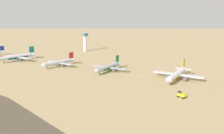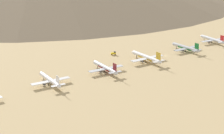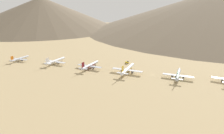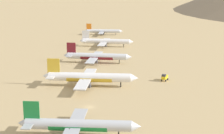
% 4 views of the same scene
% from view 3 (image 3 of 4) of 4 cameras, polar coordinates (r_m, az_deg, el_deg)
% --- Properties ---
extents(ground_plane, '(2455.78, 2455.78, 0.00)m').
position_cam_3_polar(ground_plane, '(255.12, 11.56, -2.21)').
color(ground_plane, tan).
extents(parked_jet_3, '(44.58, 36.41, 12.87)m').
position_cam_3_polar(parked_jet_3, '(250.44, 18.61, -2.13)').
color(parked_jet_3, '#B2B7C1').
rests_on(parked_jet_3, ground).
extents(parked_jet_4, '(50.25, 41.00, 14.50)m').
position_cam_3_polar(parked_jet_4, '(256.63, 4.51, -0.64)').
color(parked_jet_4, white).
rests_on(parked_jet_4, ground).
extents(parked_jet_5, '(45.97, 37.40, 13.25)m').
position_cam_3_polar(parked_jet_5, '(275.16, -6.40, 0.47)').
color(parked_jet_5, silver).
rests_on(parked_jet_5, ground).
extents(parked_jet_6, '(44.73, 36.41, 12.89)m').
position_cam_3_polar(parked_jet_6, '(307.35, -16.07, 1.69)').
color(parked_jet_6, white).
rests_on(parked_jet_6, ground).
extents(parked_jet_7, '(37.69, 30.75, 10.87)m').
position_cam_3_polar(parked_jet_7, '(343.72, -25.17, 2.22)').
color(parked_jet_7, silver).
rests_on(parked_jet_7, ground).
extents(service_truck, '(3.69, 5.58, 3.90)m').
position_cam_3_polar(service_truck, '(297.95, 4.37, 1.39)').
color(service_truck, yellow).
rests_on(service_truck, ground).
extents(desert_hill_0, '(869.53, 869.53, 133.90)m').
position_cam_3_polar(desert_hill_0, '(762.72, 28.22, 14.21)').
color(desert_hill_0, '#70604C').
rests_on(desert_hill_0, ground).
extents(desert_hill_1, '(280.61, 280.61, 69.01)m').
position_cam_3_polar(desert_hill_1, '(799.57, 19.24, 12.99)').
color(desert_hill_1, '#7A6854').
rests_on(desert_hill_1, ground).
extents(desert_hill_2, '(562.32, 562.32, 113.18)m').
position_cam_3_polar(desert_hill_2, '(791.59, -19.61, 14.53)').
color(desert_hill_2, '#70604C').
rests_on(desert_hill_2, ground).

